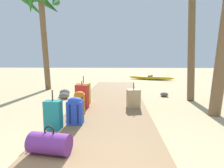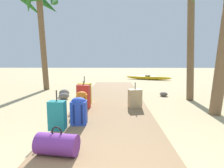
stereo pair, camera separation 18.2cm
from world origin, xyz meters
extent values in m
plane|color=tan|center=(0.00, 3.97, 0.00)|extent=(60.00, 60.00, 0.00)
cube|color=olive|center=(0.00, 4.96, 0.04)|extent=(2.17, 9.91, 0.08)
cube|color=#2847B7|center=(-0.62, 2.40, 0.33)|extent=(0.33, 0.27, 0.50)
ellipsoid|color=#2847B7|center=(-0.62, 2.40, 0.58)|extent=(0.32, 0.25, 0.16)
cylinder|color=navy|center=(-0.70, 2.27, 0.33)|extent=(0.04, 0.04, 0.40)
cylinder|color=navy|center=(-0.54, 2.27, 0.33)|extent=(0.04, 0.04, 0.40)
cube|color=gold|center=(-0.83, 4.26, 0.41)|extent=(0.42, 0.31, 0.65)
cylinder|color=black|center=(-0.83, 4.26, 0.84)|extent=(0.02, 0.02, 0.22)
cube|color=orange|center=(-0.72, 3.19, 0.33)|extent=(0.32, 0.28, 0.50)
ellipsoid|color=orange|center=(-0.72, 3.19, 0.58)|extent=(0.30, 0.26, 0.14)
cylinder|color=#70380C|center=(-0.76, 3.06, 0.33)|extent=(0.04, 0.04, 0.40)
cylinder|color=#70380C|center=(-0.62, 3.10, 0.33)|extent=(0.04, 0.04, 0.40)
cylinder|color=#6B2D84|center=(-0.68, 1.14, 0.24)|extent=(0.64, 0.39, 0.31)
torus|color=black|center=(-0.68, 1.14, 0.42)|extent=(0.17, 0.05, 0.16)
cube|color=tan|center=(0.72, 3.82, 0.35)|extent=(0.41, 0.31, 0.53)
cylinder|color=black|center=(0.72, 3.82, 0.71)|extent=(0.02, 0.02, 0.20)
cube|color=red|center=(-0.77, 3.73, 0.41)|extent=(0.40, 0.27, 0.67)
cylinder|color=black|center=(-0.77, 3.73, 0.80)|extent=(0.02, 0.02, 0.12)
cube|color=#197A7F|center=(-0.98, 2.08, 0.37)|extent=(0.33, 0.22, 0.57)
cylinder|color=black|center=(-0.98, 2.08, 0.76)|extent=(0.02, 0.02, 0.21)
cylinder|color=brown|center=(2.87, 5.44, 2.23)|extent=(0.25, 0.73, 4.46)
cylinder|color=brown|center=(-3.32, 7.25, 2.11)|extent=(0.27, 0.62, 4.24)
cone|color=#236023|center=(-2.80, 7.33, 4.10)|extent=(0.53, 1.14, 0.77)
cone|color=#236023|center=(-3.10, 7.74, 4.04)|extent=(1.14, 0.77, 0.92)
cone|color=#236023|center=(-4.00, 7.65, 4.06)|extent=(1.09, 1.51, 1.14)
cone|color=#236023|center=(-3.76, 6.99, 4.02)|extent=(0.83, 1.06, 0.94)
cylinder|color=brown|center=(2.82, 3.24, 1.78)|extent=(0.29, 0.67, 3.57)
ellipsoid|color=gold|center=(2.56, 12.27, 0.16)|extent=(3.39, 1.90, 0.32)
torus|color=black|center=(2.56, 12.27, 0.30)|extent=(0.64, 0.64, 0.05)
ellipsoid|color=slate|center=(-1.79, 5.24, 0.12)|extent=(0.49, 0.46, 0.24)
ellipsoid|color=#5B5651|center=(2.10, 5.90, 0.08)|extent=(0.38, 0.39, 0.17)
ellipsoid|color=slate|center=(-1.92, 5.71, 0.15)|extent=(0.46, 0.46, 0.29)
camera|label=1|loc=(0.36, -1.28, 1.44)|focal=28.61mm
camera|label=2|loc=(0.18, -1.28, 1.44)|focal=28.61mm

